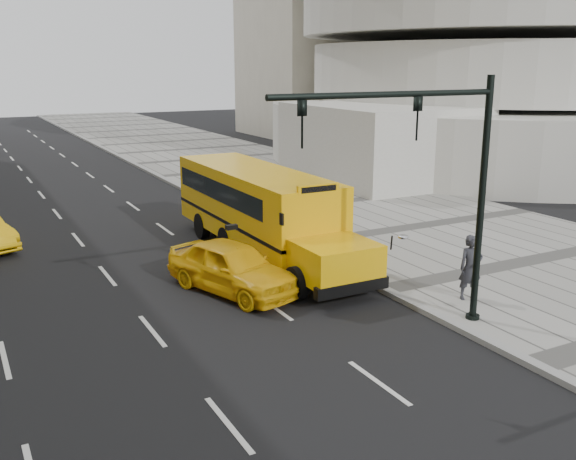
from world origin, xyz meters
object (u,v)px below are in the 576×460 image
school_bus (258,205)px  pedestrian (471,267)px  traffic_signal (440,175)px  taxi_near (232,267)px

school_bus → pedestrian: size_ratio=6.19×
traffic_signal → pedestrian: bearing=26.1°
taxi_near → school_bus: bearing=35.2°
school_bus → taxi_near: school_bus is taller
school_bus → taxi_near: 4.34m
school_bus → traffic_signal: (0.69, -8.64, 2.33)m
school_bus → taxi_near: size_ratio=2.53×
pedestrian → traffic_signal: size_ratio=0.29×
pedestrian → traffic_signal: 3.99m
pedestrian → taxi_near: bearing=162.4°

